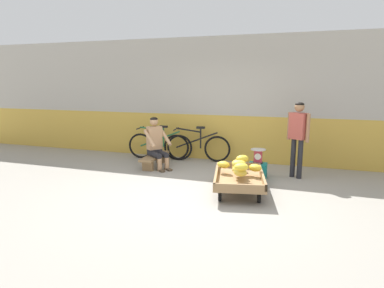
% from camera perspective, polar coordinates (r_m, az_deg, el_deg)
% --- Properties ---
extents(ground_plane, '(80.00, 80.00, 0.00)m').
position_cam_1_polar(ground_plane, '(5.69, 0.98, -9.01)').
color(ground_plane, gray).
extents(back_wall, '(16.00, 0.30, 2.98)m').
position_cam_1_polar(back_wall, '(8.11, 7.03, 7.61)').
color(back_wall, gold).
rests_on(back_wall, ground).
extents(banana_cart, '(1.11, 1.58, 0.36)m').
position_cam_1_polar(banana_cart, '(5.90, 8.14, -5.95)').
color(banana_cart, '#99754C').
rests_on(banana_cart, ground).
extents(banana_pile, '(0.87, 1.00, 0.26)m').
position_cam_1_polar(banana_pile, '(5.86, 8.26, -3.78)').
color(banana_pile, gold).
rests_on(banana_pile, banana_cart).
extents(low_bench, '(0.32, 1.11, 0.27)m').
position_cam_1_polar(low_bench, '(7.60, -6.47, -2.43)').
color(low_bench, olive).
rests_on(low_bench, ground).
extents(vendor_seated, '(0.74, 0.69, 1.14)m').
position_cam_1_polar(vendor_seated, '(7.44, -6.21, 0.20)').
color(vendor_seated, tan).
rests_on(vendor_seated, ground).
extents(plastic_crate, '(0.36, 0.28, 0.30)m').
position_cam_1_polar(plastic_crate, '(6.83, 11.28, -4.51)').
color(plastic_crate, '#19847F').
rests_on(plastic_crate, ground).
extents(weighing_scale, '(0.30, 0.30, 0.29)m').
position_cam_1_polar(weighing_scale, '(6.76, 11.38, -2.04)').
color(weighing_scale, '#28282D').
rests_on(weighing_scale, plastic_crate).
extents(bicycle_near_left, '(1.66, 0.48, 0.86)m').
position_cam_1_polar(bicycle_near_left, '(8.27, -5.61, -0.24)').
color(bicycle_near_left, black).
rests_on(bicycle_near_left, ground).
extents(bicycle_far_left, '(1.65, 0.48, 0.86)m').
position_cam_1_polar(bicycle_far_left, '(8.05, 0.77, -0.49)').
color(bicycle_far_left, black).
rests_on(bicycle_far_left, ground).
extents(customer_adult, '(0.43, 0.34, 1.53)m').
position_cam_1_polar(customer_adult, '(6.87, 17.90, 2.10)').
color(customer_adult, '#232328').
rests_on(customer_adult, ground).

